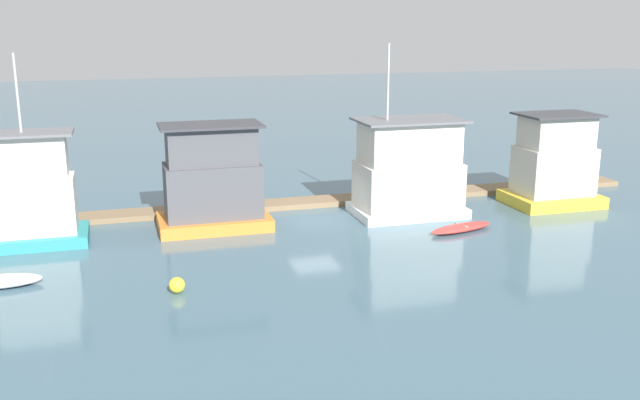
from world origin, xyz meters
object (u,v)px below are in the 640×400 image
at_px(houseboat_yellow, 554,165).
at_px(buoy_yellow, 177,285).
at_px(houseboat_orange, 213,182).
at_px(houseboat_teal, 29,196).
at_px(houseboat_white, 408,170).
at_px(dinghy_red, 461,228).

bearing_deg(houseboat_yellow, buoy_yellow, -160.16).
bearing_deg(houseboat_orange, houseboat_teal, -177.86).
relative_size(houseboat_orange, houseboat_yellow, 1.07).
bearing_deg(houseboat_teal, houseboat_yellow, -0.72).
bearing_deg(houseboat_white, houseboat_yellow, -2.04).
bearing_deg(houseboat_orange, houseboat_yellow, -2.00).
relative_size(houseboat_yellow, dinghy_red, 1.35).
height_order(houseboat_orange, buoy_yellow, houseboat_orange).
height_order(houseboat_yellow, buoy_yellow, houseboat_yellow).
distance_m(houseboat_white, dinghy_red, 4.68).
distance_m(houseboat_yellow, buoy_yellow, 23.80).
height_order(dinghy_red, buoy_yellow, buoy_yellow).
distance_m(dinghy_red, buoy_yellow, 15.41).
bearing_deg(houseboat_teal, houseboat_orange, 2.14).
bearing_deg(houseboat_yellow, houseboat_white, 177.96).
distance_m(houseboat_white, houseboat_yellow, 8.96).
distance_m(houseboat_orange, houseboat_yellow, 19.63).
distance_m(houseboat_orange, buoy_yellow, 9.38).
bearing_deg(houseboat_yellow, dinghy_red, -155.15).
bearing_deg(houseboat_orange, buoy_yellow, -107.07).
distance_m(houseboat_teal, dinghy_red, 21.29).
distance_m(houseboat_orange, houseboat_white, 10.67).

